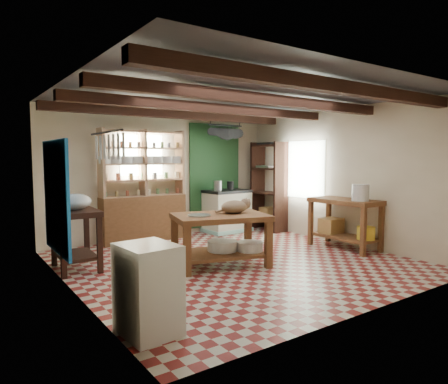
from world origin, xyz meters
TOP-DOWN VIEW (x-y plane):
  - floor at (0.00, 0.00)m, footprint 5.00×5.00m
  - ceiling at (0.00, 0.00)m, footprint 5.00×5.00m
  - wall_back at (0.00, 2.50)m, footprint 5.00×0.04m
  - wall_front at (0.00, -2.50)m, footprint 5.00×0.04m
  - wall_left at (-2.50, 0.00)m, footprint 0.04×5.00m
  - wall_right at (2.50, 0.00)m, footprint 0.04×5.00m
  - ceiling_beams at (0.00, 0.00)m, footprint 5.00×3.80m
  - blue_wall_patch at (-2.47, 0.90)m, footprint 0.04×1.40m
  - green_wall_patch at (1.25, 2.47)m, footprint 1.30×0.04m
  - window_back at (-0.50, 2.48)m, footprint 0.90×0.02m
  - window_right at (2.48, 1.00)m, footprint 0.02×1.30m
  - utensil_rail at (-2.44, -1.20)m, footprint 0.06×0.90m
  - pot_rack at (1.25, 2.05)m, footprint 0.86×0.12m
  - shelving_unit at (-0.55, 2.31)m, footprint 1.70×0.34m
  - tall_rack at (2.28, 1.80)m, footprint 0.40×0.86m
  - work_table at (-0.32, -0.05)m, footprint 1.59×1.26m
  - stove at (1.36, 2.15)m, footprint 0.99×0.69m
  - prep_table at (-2.20, 0.98)m, footprint 0.64×0.91m
  - white_cabinet at (-2.22, -1.64)m, footprint 0.52×0.60m
  - right_counter at (2.18, -0.40)m, footprint 0.66×1.28m
  - cat at (-0.06, -0.07)m, footprint 0.47×0.38m
  - steel_tray at (-0.67, -0.01)m, footprint 0.42×0.42m
  - basin_large at (-0.26, -0.02)m, footprint 0.57×0.57m
  - basin_small at (0.09, -0.27)m, footprint 0.50×0.50m
  - kettle_left at (1.11, 2.14)m, footprint 0.19×0.19m
  - kettle_right at (1.46, 2.15)m, footprint 0.16×0.16m
  - enamel_bowl at (-2.20, 0.98)m, footprint 0.49×0.49m
  - white_bucket at (2.14, -0.75)m, footprint 0.29×0.29m
  - wicker_basket at (2.17, -0.10)m, footprint 0.40×0.33m
  - yellow_tub at (2.19, -0.85)m, footprint 0.31×0.31m

SIDE VIEW (x-z plane):
  - floor at x=0.00m, z-range -0.02..0.00m
  - basin_small at x=0.09m, z-range 0.21..0.35m
  - basin_large at x=-0.26m, z-range 0.21..0.37m
  - yellow_tub at x=2.19m, z-range 0.24..0.46m
  - wicker_basket at x=2.17m, z-range 0.24..0.52m
  - work_table at x=-0.32m, z-range 0.00..0.79m
  - white_cabinet at x=-2.22m, z-range 0.00..0.85m
  - prep_table at x=-2.20m, z-range 0.00..0.89m
  - right_counter at x=2.18m, z-range 0.00..0.91m
  - stove at x=1.36m, z-range 0.00..0.94m
  - steel_tray at x=-0.67m, z-range 0.79..0.81m
  - cat at x=-0.06m, z-range 0.79..0.99m
  - tall_rack at x=2.28m, z-range 0.00..2.00m
  - enamel_bowl at x=-2.20m, z-range 0.89..1.13m
  - kettle_right at x=1.46m, z-range 0.94..1.12m
  - kettle_left at x=1.11m, z-range 0.94..1.15m
  - white_bucket at x=2.14m, z-range 0.91..1.19m
  - blue_wall_patch at x=-2.47m, z-range 0.30..1.90m
  - shelving_unit at x=-0.55m, z-range 0.00..2.20m
  - green_wall_patch at x=1.25m, z-range 0.10..2.40m
  - wall_back at x=0.00m, z-range 0.00..2.60m
  - wall_front at x=0.00m, z-range 0.00..2.60m
  - wall_left at x=-2.50m, z-range 0.00..2.60m
  - wall_right at x=2.50m, z-range 0.00..2.60m
  - window_right at x=2.48m, z-range 0.80..2.00m
  - window_back at x=-0.50m, z-range 1.30..2.10m
  - utensil_rail at x=-2.44m, z-range 1.64..1.92m
  - pot_rack at x=1.25m, z-range 2.00..2.36m
  - ceiling_beams at x=0.00m, z-range 2.40..2.56m
  - ceiling at x=0.00m, z-range 2.59..2.61m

